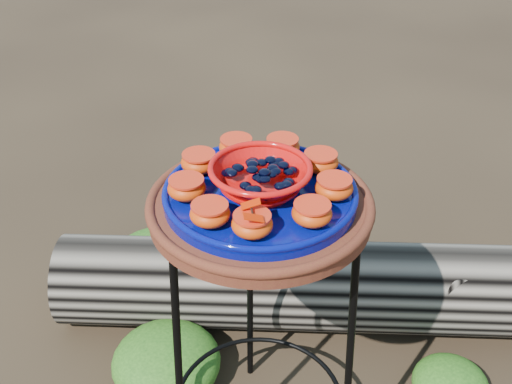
{
  "coord_description": "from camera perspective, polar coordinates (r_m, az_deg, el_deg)",
  "views": [
    {
      "loc": [
        -0.12,
        -1.0,
        1.42
      ],
      "look_at": [
        -0.01,
        0.0,
        0.75
      ],
      "focal_mm": 45.0,
      "sensor_mm": 36.0,
      "label": 1
    }
  ],
  "objects": [
    {
      "name": "foliage_back",
      "position": [
        2.12,
        -8.64,
        -6.14
      ],
      "size": [
        0.34,
        0.34,
        0.17
      ],
      "primitive_type": "ellipsoid",
      "color": "#1C4612",
      "rests_on": "ground"
    },
    {
      "name": "terracotta_saucer",
      "position": [
        1.23,
        0.37,
        -1.42
      ],
      "size": [
        0.43,
        0.43,
        0.03
      ],
      "primitive_type": "cylinder",
      "color": "#531916",
      "rests_on": "plant_stand"
    },
    {
      "name": "orange_half_7",
      "position": [
        1.18,
        -6.18,
        0.33
      ],
      "size": [
        0.07,
        0.07,
        0.04
      ],
      "primitive_type": "ellipsoid",
      "color": "#CC480F",
      "rests_on": "cobalt_plate"
    },
    {
      "name": "red_bowl",
      "position": [
        1.2,
        0.38,
        1.22
      ],
      "size": [
        0.18,
        0.18,
        0.05
      ],
      "primitive_type": null,
      "color": "red",
      "rests_on": "cobalt_plate"
    },
    {
      "name": "foliage_right",
      "position": [
        1.86,
        16.91,
        -15.95
      ],
      "size": [
        0.2,
        0.2,
        0.1
      ],
      "primitive_type": "ellipsoid",
      "color": "#1C4612",
      "rests_on": "ground"
    },
    {
      "name": "cobalt_plate",
      "position": [
        1.22,
        0.37,
        -0.28
      ],
      "size": [
        0.37,
        0.37,
        0.02
      ],
      "primitive_type": "cylinder",
      "color": "#060355",
      "rests_on": "terracotta_saucer"
    },
    {
      "name": "orange_half_8",
      "position": [
        1.11,
        -4.11,
        -1.95
      ],
      "size": [
        0.07,
        0.07,
        0.04
      ],
      "primitive_type": "ellipsoid",
      "color": "#CC480F",
      "rests_on": "cobalt_plate"
    },
    {
      "name": "orange_half_0",
      "position": [
        1.09,
        -0.35,
        -2.9
      ],
      "size": [
        0.07,
        0.07,
        0.04
      ],
      "primitive_type": "ellipsoid",
      "color": "#CC480F",
      "rests_on": "cobalt_plate"
    },
    {
      "name": "orange_half_6",
      "position": [
        1.26,
        -5.09,
        2.64
      ],
      "size": [
        0.07,
        0.07,
        0.04
      ],
      "primitive_type": "ellipsoid",
      "color": "#CC480F",
      "rests_on": "cobalt_plate"
    },
    {
      "name": "orange_half_5",
      "position": [
        1.31,
        -1.76,
        4.02
      ],
      "size": [
        0.07,
        0.07,
        0.04
      ],
      "primitive_type": "ellipsoid",
      "color": "#CC480F",
      "rests_on": "cobalt_plate"
    },
    {
      "name": "plant_stand",
      "position": [
        1.47,
        0.31,
        -13.21
      ],
      "size": [
        0.44,
        0.44,
        0.7
      ],
      "primitive_type": null,
      "color": "black",
      "rests_on": "ground"
    },
    {
      "name": "driftwood_log",
      "position": [
        1.94,
        4.12,
        -8.25
      ],
      "size": [
        1.48,
        0.59,
        0.27
      ],
      "primitive_type": null,
      "rotation": [
        0.0,
        0.0,
        -0.15
      ],
      "color": "black",
      "rests_on": "ground"
    },
    {
      "name": "butterfly",
      "position": [
        1.07,
        -0.35,
        -1.78
      ],
      "size": [
        0.07,
        0.05,
        0.01
      ],
      "primitive_type": null,
      "rotation": [
        0.0,
        0.0,
        0.01
      ],
      "color": "red",
      "rests_on": "orange_half_0"
    },
    {
      "name": "orange_half_4",
      "position": [
        1.31,
        2.36,
        4.03
      ],
      "size": [
        0.07,
        0.07,
        0.04
      ],
      "primitive_type": "ellipsoid",
      "color": "#CC480F",
      "rests_on": "cobalt_plate"
    },
    {
      "name": "orange_half_2",
      "position": [
        1.19,
        6.94,
        0.39
      ],
      "size": [
        0.07,
        0.07,
        0.04
      ],
      "primitive_type": "ellipsoid",
      "color": "#CC480F",
      "rests_on": "cobalt_plate"
    },
    {
      "name": "glass_gems",
      "position": [
        1.18,
        0.38,
        2.78
      ],
      "size": [
        0.14,
        0.14,
        0.02
      ],
      "primitive_type": null,
      "color": "black",
      "rests_on": "red_bowl"
    },
    {
      "name": "orange_half_1",
      "position": [
        1.12,
        4.99,
        -1.91
      ],
      "size": [
        0.07,
        0.07,
        0.04
      ],
      "primitive_type": "ellipsoid",
      "color": "#CC480F",
      "rests_on": "cobalt_plate"
    },
    {
      "name": "foliage_left",
      "position": [
        1.82,
        -7.98,
        -14.58
      ],
      "size": [
        0.3,
        0.3,
        0.15
      ],
      "primitive_type": "ellipsoid",
      "color": "#1C4612",
      "rests_on": "ground"
    },
    {
      "name": "orange_half_3",
      "position": [
        1.26,
        5.75,
        2.68
      ],
      "size": [
        0.07,
        0.07,
        0.04
      ],
      "primitive_type": "ellipsoid",
      "color": "#CC480F",
      "rests_on": "cobalt_plate"
    }
  ]
}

